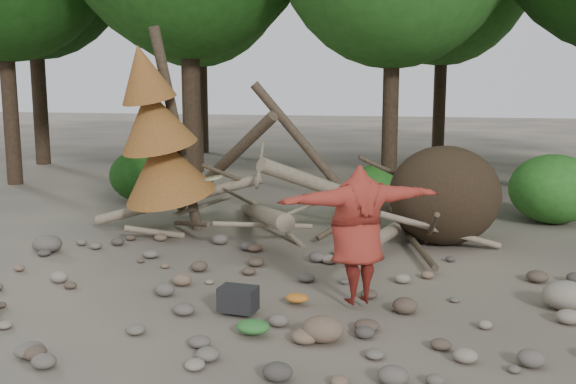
# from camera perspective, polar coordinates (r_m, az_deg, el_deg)

# --- Properties ---
(ground) EXTENTS (120.00, 120.00, 0.00)m
(ground) POSITION_cam_1_polar(r_m,az_deg,el_deg) (9.60, -3.01, -9.67)
(ground) COLOR #514C44
(ground) RESTS_ON ground
(deadfall_pile) EXTENTS (8.55, 5.24, 3.30)m
(deadfall_pile) POSITION_cam_1_polar(r_m,az_deg,el_deg) (13.08, 11.17, -0.40)
(deadfall_pile) COLOR #332619
(deadfall_pile) RESTS_ON ground
(dead_conifer) EXTENTS (2.06, 2.16, 4.35)m
(dead_conifer) POSITION_cam_1_polar(r_m,az_deg,el_deg) (13.42, -11.44, 4.83)
(dead_conifer) COLOR #4C3F30
(dead_conifer) RESTS_ON ground
(bush_left) EXTENTS (1.80, 1.80, 1.44)m
(bush_left) POSITION_cam_1_polar(r_m,az_deg,el_deg) (18.03, -12.77, 1.46)
(bush_left) COLOR #1C4E15
(bush_left) RESTS_ON ground
(bush_mid) EXTENTS (1.40, 1.40, 1.12)m
(bush_mid) POSITION_cam_1_polar(r_m,az_deg,el_deg) (16.75, 7.75, 0.46)
(bush_mid) COLOR #25631C
(bush_mid) RESTS_ON ground
(bush_right) EXTENTS (2.00, 2.00, 1.60)m
(bush_right) POSITION_cam_1_polar(r_m,az_deg,el_deg) (15.96, 22.54, 0.26)
(bush_right) COLOR #2F7624
(bush_right) RESTS_ON ground
(frisbee_thrower) EXTENTS (3.65, 1.89, 1.98)m
(frisbee_thrower) POSITION_cam_1_polar(r_m,az_deg,el_deg) (9.10, 6.18, -3.77)
(frisbee_thrower) COLOR maroon
(frisbee_thrower) RESTS_ON ground
(backpack) EXTENTS (0.53, 0.37, 0.34)m
(backpack) POSITION_cam_1_polar(r_m,az_deg,el_deg) (9.02, -4.45, -9.80)
(backpack) COLOR black
(backpack) RESTS_ON ground
(cloth_green) EXTENTS (0.43, 0.36, 0.16)m
(cloth_green) POSITION_cam_1_polar(r_m,az_deg,el_deg) (8.30, -3.12, -12.19)
(cloth_green) COLOR #2C6F2C
(cloth_green) RESTS_ON ground
(cloth_orange) EXTENTS (0.34, 0.28, 0.12)m
(cloth_orange) POSITION_cam_1_polar(r_m,az_deg,el_deg) (9.40, 0.80, -9.68)
(cloth_orange) COLOR #C26A21
(cloth_orange) RESTS_ON ground
(boulder_front_right) EXTENTS (0.53, 0.48, 0.32)m
(boulder_front_right) POSITION_cam_1_polar(r_m,az_deg,el_deg) (8.13, 3.12, -12.07)
(boulder_front_right) COLOR brown
(boulder_front_right) RESTS_ON ground
(boulder_mid_right) EXTENTS (0.69, 0.62, 0.41)m
(boulder_mid_right) POSITION_cam_1_polar(r_m,az_deg,el_deg) (9.99, 23.59, -8.45)
(boulder_mid_right) COLOR gray
(boulder_mid_right) RESTS_ON ground
(boulder_mid_left) EXTENTS (0.57, 0.51, 0.34)m
(boulder_mid_left) POSITION_cam_1_polar(r_m,az_deg,el_deg) (13.07, -20.62, -4.33)
(boulder_mid_left) COLOR #5E564F
(boulder_mid_left) RESTS_ON ground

